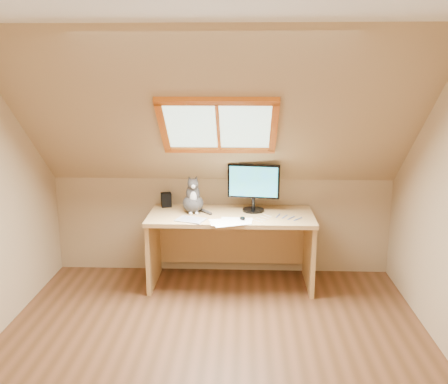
{
  "coord_description": "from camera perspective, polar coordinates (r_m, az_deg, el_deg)",
  "views": [
    {
      "loc": [
        0.23,
        -3.27,
        2.09
      ],
      "look_at": [
        0.05,
        1.0,
        1.04
      ],
      "focal_mm": 40.0,
      "sensor_mm": 36.0,
      "label": 1
    }
  ],
  "objects": [
    {
      "name": "room_shell",
      "position": [
        3.26,
        -1.69,
        2.04
      ],
      "size": [
        3.52,
        3.52,
        2.41
      ],
      "color": "tan",
      "rests_on": "ground"
    },
    {
      "name": "mouse",
      "position": [
        4.67,
        2.12,
        -3.03
      ],
      "size": [
        0.06,
        0.09,
        0.03
      ],
      "primitive_type": "ellipsoid",
      "rotation": [
        0.0,
        0.0,
        0.05
      ],
      "color": "black",
      "rests_on": "desk"
    },
    {
      "name": "desk",
      "position": [
        4.98,
        0.82,
        -4.79
      ],
      "size": [
        1.6,
        0.7,
        0.73
      ],
      "color": "tan",
      "rests_on": "ground"
    },
    {
      "name": "papers",
      "position": [
        4.6,
        0.23,
        -3.41
      ],
      "size": [
        0.35,
        0.3,
        0.01
      ],
      "color": "white",
      "rests_on": "desk"
    },
    {
      "name": "desk_speaker",
      "position": [
        5.13,
        -6.62,
        -0.89
      ],
      "size": [
        0.12,
        0.12,
        0.14
      ],
      "primitive_type": "cube",
      "rotation": [
        0.0,
        0.0,
        0.29
      ],
      "color": "black",
      "rests_on": "desk"
    },
    {
      "name": "ground",
      "position": [
        3.89,
        -1.44,
        -18.76
      ],
      "size": [
        3.5,
        3.5,
        0.0
      ],
      "primitive_type": "plane",
      "color": "brown",
      "rests_on": "ground"
    },
    {
      "name": "cables",
      "position": [
        4.75,
        6.19,
        -2.94
      ],
      "size": [
        0.51,
        0.26,
        0.01
      ],
      "color": "silver",
      "rests_on": "desk"
    },
    {
      "name": "graphics_tablet",
      "position": [
        4.66,
        -3.84,
        -3.19
      ],
      "size": [
        0.31,
        0.26,
        0.01
      ],
      "primitive_type": "cube",
      "rotation": [
        0.0,
        0.0,
        -0.35
      ],
      "color": "#B2B2B7",
      "rests_on": "desk"
    },
    {
      "name": "cat",
      "position": [
        4.89,
        -3.56,
        -0.8
      ],
      "size": [
        0.24,
        0.28,
        0.38
      ],
      "color": "#3A3633",
      "rests_on": "desk"
    },
    {
      "name": "monitor",
      "position": [
        4.89,
        3.41,
        0.85
      ],
      "size": [
        0.51,
        0.22,
        0.47
      ],
      "color": "black",
      "rests_on": "desk"
    }
  ]
}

